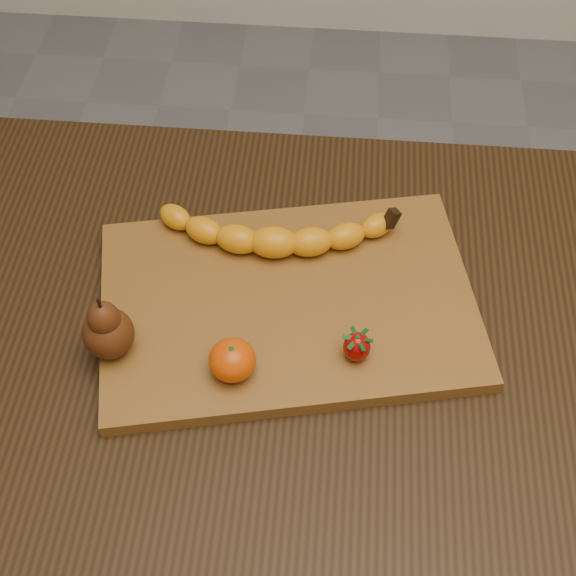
# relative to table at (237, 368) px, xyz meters

# --- Properties ---
(ground) EXTENTS (3.50, 3.50, 0.00)m
(ground) POSITION_rel_table_xyz_m (0.00, 0.00, -0.66)
(ground) COLOR slate
(ground) RESTS_ON ground
(table) EXTENTS (1.00, 0.70, 0.76)m
(table) POSITION_rel_table_xyz_m (0.00, 0.00, 0.00)
(table) COLOR black
(table) RESTS_ON ground
(cutting_board) EXTENTS (0.50, 0.39, 0.02)m
(cutting_board) POSITION_rel_table_xyz_m (0.06, 0.03, 0.11)
(cutting_board) COLOR brown
(cutting_board) RESTS_ON table
(banana) EXTENTS (0.26, 0.08, 0.04)m
(banana) POSITION_rel_table_xyz_m (0.04, 0.10, 0.14)
(banana) COLOR orange
(banana) RESTS_ON cutting_board
(pear) EXTENTS (0.06, 0.06, 0.09)m
(pear) POSITION_rel_table_xyz_m (-0.13, -0.06, 0.16)
(pear) COLOR #4F240C
(pear) RESTS_ON cutting_board
(mandarin) EXTENTS (0.06, 0.06, 0.05)m
(mandarin) POSITION_rel_table_xyz_m (0.01, -0.08, 0.14)
(mandarin) COLOR #D84202
(mandarin) RESTS_ON cutting_board
(strawberry) EXTENTS (0.03, 0.03, 0.04)m
(strawberry) POSITION_rel_table_xyz_m (0.15, -0.05, 0.14)
(strawberry) COLOR #940504
(strawberry) RESTS_ON cutting_board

